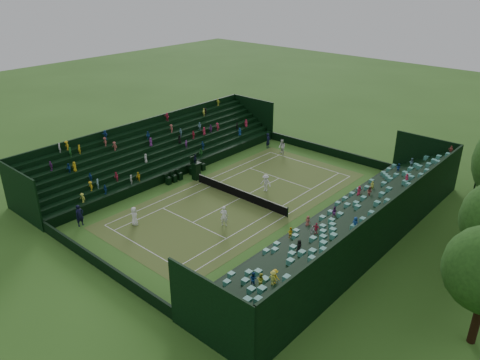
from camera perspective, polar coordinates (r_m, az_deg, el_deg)
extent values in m
plane|color=#33621F|center=(46.15, 0.00, -2.26)|extent=(160.00, 160.00, 0.00)
cube|color=#447E2A|center=(46.15, 0.00, -2.25)|extent=(12.97, 26.77, 0.01)
cube|color=black|center=(57.81, 10.49, 3.56)|extent=(17.17, 0.20, 1.00)
cube|color=black|center=(37.16, -16.68, -9.79)|extent=(17.17, 0.20, 1.00)
cube|color=black|center=(41.46, 8.86, -5.12)|extent=(0.20, 31.77, 1.00)
cube|color=black|center=(51.42, -7.11, 1.08)|extent=(0.20, 31.77, 1.00)
cube|color=black|center=(41.24, 9.44, -5.34)|extent=(0.80, 32.00, 1.00)
cube|color=black|center=(40.78, 10.41, -5.42)|extent=(0.80, 32.00, 1.45)
cube|color=black|center=(40.33, 11.40, -5.51)|extent=(0.80, 32.00, 1.90)
cube|color=black|center=(39.89, 12.42, -5.59)|extent=(0.80, 32.00, 2.35)
cube|color=black|center=(39.47, 13.45, -5.67)|extent=(0.80, 32.00, 2.80)
cube|color=black|center=(39.06, 14.51, -5.75)|extent=(0.80, 32.00, 3.25)
cube|color=black|center=(38.67, 15.59, -5.84)|extent=(0.80, 32.00, 3.70)
cube|color=black|center=(38.28, 16.69, -5.92)|extent=(0.80, 32.00, 4.15)
cube|color=black|center=(37.94, 17.43, -5.66)|extent=(0.20, 32.00, 4.90)
cube|color=black|center=(51.77, -7.48, 1.23)|extent=(0.80, 32.00, 1.00)
cube|color=black|center=(52.24, -8.08, 1.68)|extent=(0.80, 32.00, 1.45)
cube|color=black|center=(52.73, -8.66, 2.13)|extent=(0.80, 32.00, 1.90)
cube|color=black|center=(53.22, -9.24, 2.57)|extent=(0.80, 32.00, 2.35)
cube|color=black|center=(53.72, -9.81, 3.00)|extent=(0.80, 32.00, 2.80)
cube|color=black|center=(54.23, -10.36, 3.42)|extent=(0.80, 32.00, 3.25)
cube|color=black|center=(54.75, -10.91, 3.83)|extent=(0.80, 32.00, 3.70)
cube|color=black|center=(55.27, -11.44, 4.24)|extent=(0.80, 32.00, 4.15)
cube|color=black|center=(55.53, -11.79, 4.71)|extent=(0.20, 32.00, 4.90)
cylinder|color=black|center=(49.57, -5.02, 0.30)|extent=(0.10, 0.10, 1.06)
cylinder|color=black|center=(42.74, 5.84, -3.93)|extent=(0.10, 0.10, 1.06)
cube|color=black|center=(45.95, 0.00, -1.75)|extent=(11.57, 0.02, 0.86)
cube|color=white|center=(45.74, 0.00, -1.22)|extent=(11.57, 0.04, 0.07)
cylinder|color=black|center=(51.73, 26.81, -0.16)|extent=(0.16, 0.16, 3.00)
cylinder|color=black|center=(32.45, 26.78, -15.34)|extent=(0.50, 0.50, 2.83)
cube|color=black|center=(50.12, -5.37, 1.04)|extent=(0.71, 0.71, 1.82)
cube|color=black|center=(49.74, -5.41, 2.06)|extent=(0.91, 0.91, 0.10)
cube|color=black|center=(49.85, -5.71, 2.54)|extent=(0.08, 0.91, 0.71)
imported|color=black|center=(49.55, -5.44, 2.62)|extent=(0.50, 0.56, 0.94)
cube|color=black|center=(49.53, -8.72, -0.11)|extent=(0.49, 0.49, 0.78)
cube|color=black|center=(49.50, -8.94, 0.48)|extent=(0.06, 0.49, 0.49)
cube|color=black|center=(49.99, -8.03, 0.18)|extent=(0.49, 0.49, 0.78)
cube|color=black|center=(49.96, -8.24, 0.77)|extent=(0.06, 0.49, 0.49)
cube|color=black|center=(50.46, -7.35, 0.46)|extent=(0.49, 0.49, 0.78)
cube|color=black|center=(50.43, -7.56, 1.04)|extent=(0.06, 0.49, 0.49)
cube|color=black|center=(51.55, -5.86, 1.08)|extent=(0.49, 0.49, 0.78)
cube|color=black|center=(51.52, -6.07, 1.65)|extent=(0.06, 0.49, 0.49)
cube|color=black|center=(52.05, -5.22, 1.34)|extent=(0.49, 0.49, 0.78)
cube|color=black|center=(52.02, -5.42, 1.91)|extent=(0.06, 0.49, 0.49)
cube|color=black|center=(52.55, -4.59, 1.60)|extent=(0.49, 0.49, 0.78)
cube|color=black|center=(52.53, -4.79, 2.16)|extent=(0.06, 0.49, 0.49)
imported|color=white|center=(42.21, -12.77, -4.33)|extent=(0.99, 0.82, 1.73)
imported|color=white|center=(41.02, -1.97, -4.40)|extent=(0.84, 0.74, 1.94)
imported|color=white|center=(57.06, 5.14, 4.05)|extent=(1.09, 0.97, 1.84)
imported|color=white|center=(47.37, 3.14, -0.35)|extent=(1.27, 0.89, 1.80)
imported|color=black|center=(58.93, 3.45, 4.82)|extent=(0.59, 0.78, 1.92)
imported|color=black|center=(43.34, -18.96, -4.11)|extent=(0.52, 0.75, 2.01)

